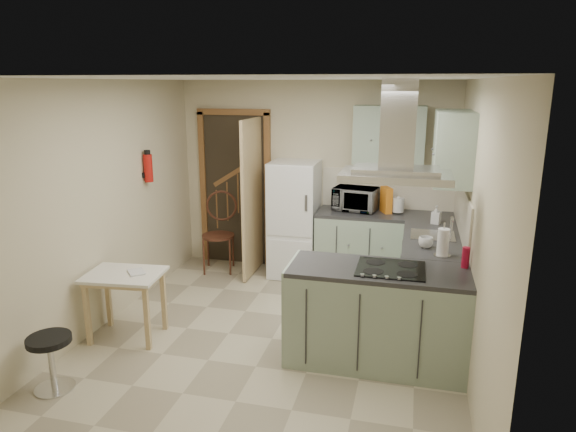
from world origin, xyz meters
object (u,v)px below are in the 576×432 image
(peninsula, at_px, (377,316))
(drop_leaf_table, at_px, (127,305))
(fridge, at_px, (294,219))
(stool, at_px, (52,363))
(microwave, at_px, (355,199))
(bentwood_chair, at_px, (218,236))
(extractor_hood, at_px, (396,176))

(peninsula, distance_m, drop_leaf_table, 2.43)
(fridge, height_order, stool, fridge)
(peninsula, relative_size, microwave, 2.93)
(fridge, xyz_separation_m, peninsula, (1.22, -1.98, -0.30))
(stool, bearing_deg, bentwood_chair, 84.06)
(drop_leaf_table, bearing_deg, bentwood_chair, 78.79)
(peninsula, relative_size, extractor_hood, 1.72)
(microwave, bearing_deg, drop_leaf_table, -122.54)
(bentwood_chair, relative_size, stool, 2.04)
(fridge, distance_m, extractor_hood, 2.57)
(bentwood_chair, height_order, microwave, microwave)
(stool, bearing_deg, fridge, 66.64)
(extractor_hood, height_order, stool, extractor_hood)
(bentwood_chair, xyz_separation_m, stool, (-0.31, -2.94, -0.25))
(stool, bearing_deg, microwave, 56.21)
(drop_leaf_table, bearing_deg, stool, -102.92)
(fridge, height_order, peninsula, fridge)
(extractor_hood, bearing_deg, microwave, 105.08)
(bentwood_chair, bearing_deg, microwave, -7.39)
(drop_leaf_table, relative_size, stool, 1.52)
(microwave, bearing_deg, stool, -114.04)
(fridge, relative_size, stool, 3.16)
(bentwood_chair, relative_size, microwave, 1.84)
(fridge, bearing_deg, microwave, 5.11)
(bentwood_chair, bearing_deg, stool, -109.37)
(fridge, relative_size, peninsula, 0.97)
(fridge, xyz_separation_m, drop_leaf_table, (-1.20, -2.10, -0.41))
(extractor_hood, bearing_deg, fridge, 123.79)
(peninsula, bearing_deg, drop_leaf_table, -177.10)
(extractor_hood, xyz_separation_m, stool, (-2.65, -1.08, -1.48))
(extractor_hood, relative_size, bentwood_chair, 0.93)
(extractor_hood, xyz_separation_m, drop_leaf_table, (-2.53, -0.12, -1.38))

